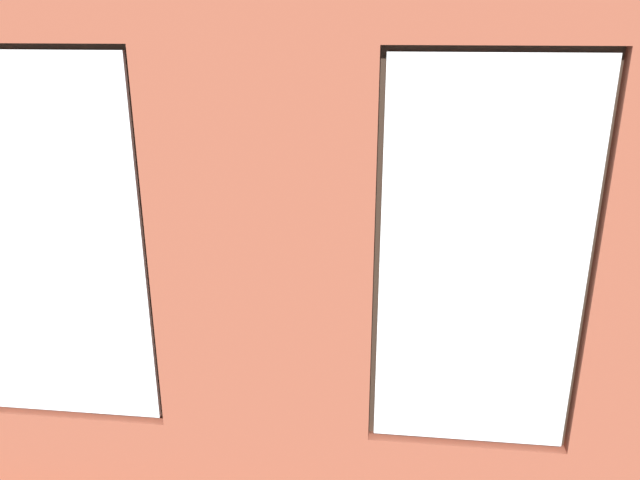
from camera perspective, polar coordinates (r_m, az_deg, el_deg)
The scene contains 19 objects.
ground_plane at distance 6.29m, azimuth -0.25°, elevation -8.70°, with size 7.25×5.74×0.10m, color brown.
brick_wall_with_windows at distance 3.30m, azimuth -5.40°, elevation -1.75°, with size 6.65×0.30×3.49m.
couch_by_window at distance 4.52m, azimuth -1.95°, elevation -15.52°, with size 2.06×0.87×0.80m.
couch_left at distance 6.18m, azimuth 24.61°, elevation -7.21°, with size 0.92×1.99×0.80m.
coffee_table at distance 6.16m, azimuth 2.13°, elevation -4.60°, with size 1.60×0.88×0.46m.
cup_ceramic at distance 6.05m, azimuth -2.50°, elevation -4.03°, with size 0.09×0.09×0.10m, color silver.
candle_jar at distance 6.25m, azimuth 6.28°, elevation -3.36°, with size 0.08×0.08×0.10m, color #B7333D.
table_plant_small at distance 5.96m, azimuth 3.20°, elevation -3.66°, with size 0.15×0.15×0.23m.
remote_gray at distance 6.25m, azimuth 0.39°, elevation -3.61°, with size 0.05×0.17×0.02m, color #59595B.
media_console at distance 7.01m, azimuth -25.41°, elevation -4.60°, with size 1.21×0.42×0.57m, color black.
tv_flatscreen at distance 6.80m, azimuth -26.15°, elevation 0.18°, with size 0.91×0.20×0.66m.
papasan_chair at distance 7.39m, azimuth -1.27°, elevation -0.21°, with size 1.01×1.01×0.66m.
potted_plant_between_couches at distance 4.43m, azimuth 17.87°, elevation -11.93°, with size 1.14×1.00×1.58m.
potted_plant_by_left_couch at distance 7.30m, azimuth 18.53°, elevation -1.34°, with size 0.44×0.44×0.65m.
potted_plant_beside_window_right at distance 4.67m, azimuth -20.59°, elevation -10.45°, with size 0.92×0.96×1.20m.
potted_plant_foreground_right at distance 8.36m, azimuth -17.27°, elevation 2.77°, with size 0.57×0.57×0.94m.
potted_plant_corner_near_left at distance 8.01m, azimuth 21.66°, elevation 1.55°, with size 0.98×1.06×1.46m.
potted_plant_near_tv at distance 5.84m, azimuth -26.34°, elevation -7.26°, with size 0.73×0.90×1.22m.
potted_plant_mid_room_small at distance 6.76m, azimuth 9.68°, elevation -2.30°, with size 0.35×0.35×0.68m.
Camera 1 is at (-0.66, 5.50, 2.93)m, focal length 35.00 mm.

